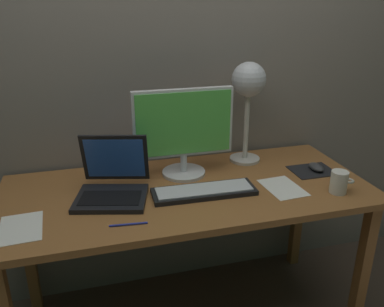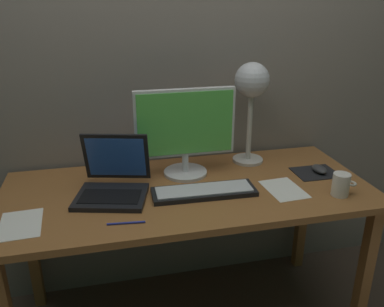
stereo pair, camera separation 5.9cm
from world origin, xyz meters
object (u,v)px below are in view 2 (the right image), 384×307
Objects in this scene: keyboard_main at (204,191)px; mouse at (319,169)px; desk_lamp at (252,88)px; laptop at (114,177)px; coffee_mug at (341,185)px; monitor at (185,129)px; pen at (126,223)px.

mouse is (0.59, 0.09, 0.01)m from keyboard_main.
keyboard_main is 0.56m from desk_lamp.
keyboard_main is 0.59m from mouse.
laptop is 3.29× the size of coffee_mug.
monitor is 1.03× the size of keyboard_main.
laptop reaches higher than keyboard_main.
monitor is at bearing 51.54° from pen.
keyboard_main is (0.03, -0.22, -0.21)m from monitor.
desk_lamp reaches higher than mouse.
desk_lamp is 5.18× the size of mouse.
laptop is at bearing 163.81° from keyboard_main.
pen is (-0.31, -0.39, -0.22)m from monitor.
mouse is 0.90× the size of coffee_mug.
monitor reaches higher than keyboard_main.
desk_lamp reaches higher than monitor.
keyboard_main is at bearing -81.37° from monitor.
mouse is at bearing -1.27° from laptop.
keyboard_main is 0.38m from pen.
monitor is at bearing 98.63° from keyboard_main.
coffee_mug is at bearing -31.28° from monitor.
keyboard_main is 4.62× the size of mouse.
coffee_mug is (0.59, -0.36, -0.17)m from monitor.
monitor is 0.71m from coffee_mug.
monitor is 4.76× the size of mouse.
laptop reaches higher than pen.
keyboard_main is at bearing -171.70° from mouse.
laptop is 0.77m from desk_lamp.
mouse is at bearing -37.64° from desk_lamp.
monitor is 4.28× the size of coffee_mug.
desk_lamp is at bearing 142.36° from mouse.
laptop is 0.96m from mouse.
desk_lamp is at bearing 16.01° from laptop.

